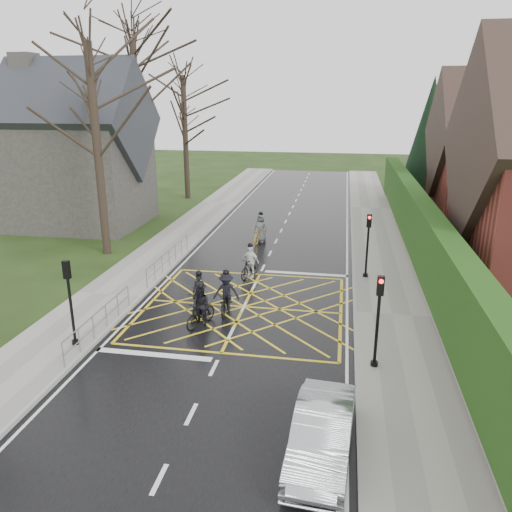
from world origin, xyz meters
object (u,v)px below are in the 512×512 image
(cyclist_mid, at_px, (226,297))
(car, at_px, (322,434))
(cyclist_rear, at_px, (199,298))
(cyclist_lead, at_px, (261,232))
(cyclist_front, at_px, (250,265))
(cyclist_back, at_px, (201,310))

(cyclist_mid, xyz_separation_m, car, (4.24, -7.97, -0.01))
(cyclist_rear, distance_m, cyclist_lead, 10.42)
(cyclist_mid, distance_m, car, 9.03)
(cyclist_front, relative_size, car, 0.45)
(cyclist_back, relative_size, cyclist_mid, 0.93)
(cyclist_rear, xyz_separation_m, cyclist_front, (1.31, 4.30, 0.07))
(cyclist_rear, height_order, cyclist_mid, cyclist_mid)
(cyclist_mid, height_order, car, cyclist_mid)
(cyclist_front, height_order, car, cyclist_front)
(cyclist_rear, distance_m, car, 9.48)
(cyclist_back, height_order, cyclist_mid, cyclist_mid)
(cyclist_rear, height_order, cyclist_front, cyclist_rear)
(cyclist_rear, height_order, car, cyclist_rear)
(cyclist_rear, bearing_deg, cyclist_lead, 83.77)
(car, bearing_deg, cyclist_front, 112.10)
(car, bearing_deg, cyclist_back, 130.47)
(cyclist_back, xyz_separation_m, cyclist_mid, (0.65, 1.41, 0.01))
(car, bearing_deg, cyclist_mid, 121.75)
(cyclist_rear, xyz_separation_m, cyclist_lead, (0.81, 10.39, 0.08))
(cyclist_lead, bearing_deg, car, -64.81)
(cyclist_back, bearing_deg, cyclist_front, 103.72)
(cyclist_rear, relative_size, cyclist_back, 1.02)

